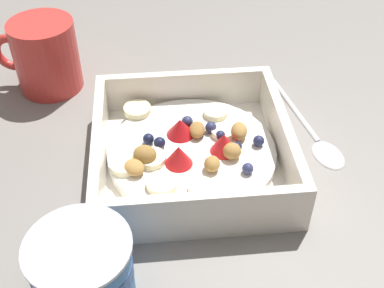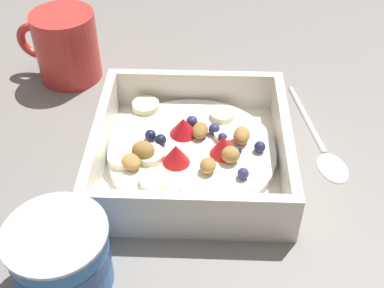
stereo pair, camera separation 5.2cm
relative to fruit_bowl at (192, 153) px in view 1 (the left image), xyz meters
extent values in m
plane|color=gray|center=(0.02, 0.01, -0.02)|extent=(2.40, 2.40, 0.00)
cube|color=white|center=(0.00, 0.00, -0.01)|extent=(0.20, 0.20, 0.01)
cube|color=white|center=(0.00, -0.10, 0.01)|extent=(0.20, 0.01, 0.06)
cube|color=white|center=(0.00, 0.10, 0.01)|extent=(0.20, 0.01, 0.06)
cube|color=white|center=(-0.10, 0.00, 0.01)|extent=(0.01, 0.18, 0.06)
cube|color=white|center=(0.10, 0.00, 0.01)|extent=(0.01, 0.18, 0.06)
cylinder|color=white|center=(0.00, 0.00, 0.00)|extent=(0.18, 0.18, 0.01)
cylinder|color=#F4EAB7|center=(0.03, 0.05, 0.01)|extent=(0.04, 0.04, 0.01)
cylinder|color=#F7EFC6|center=(0.07, 0.02, 0.01)|extent=(0.04, 0.04, 0.01)
cylinder|color=beige|center=(0.06, -0.07, 0.01)|extent=(0.04, 0.04, 0.01)
cylinder|color=#F7EFC6|center=(0.04, 0.01, 0.01)|extent=(0.03, 0.03, 0.01)
cylinder|color=#F4EAB7|center=(-0.03, -0.06, 0.01)|extent=(0.03, 0.03, 0.01)
cylinder|color=#F7EFC6|center=(-0.04, -0.02, 0.01)|extent=(0.03, 0.03, 0.01)
cylinder|color=#F4EAB7|center=(0.00, 0.06, 0.01)|extent=(0.03, 0.03, 0.01)
cone|color=red|center=(0.01, 0.02, 0.02)|extent=(0.04, 0.04, 0.02)
cone|color=red|center=(-0.03, 0.01, 0.02)|extent=(0.04, 0.04, 0.02)
cone|color=red|center=(0.01, -0.03, 0.01)|extent=(0.04, 0.04, 0.02)
sphere|color=#191E3D|center=(0.03, -0.01, 0.01)|extent=(0.01, 0.01, 0.01)
sphere|color=#191E3D|center=(-0.05, 0.01, 0.01)|extent=(0.01, 0.01, 0.01)
sphere|color=navy|center=(-0.02, -0.03, 0.01)|extent=(0.01, 0.01, 0.01)
sphere|color=#23284C|center=(-0.03, -0.01, 0.01)|extent=(0.01, 0.01, 0.01)
sphere|color=#191E3D|center=(0.04, -0.01, 0.01)|extent=(0.01, 0.01, 0.01)
sphere|color=navy|center=(0.00, -0.04, 0.01)|extent=(0.01, 0.01, 0.01)
sphere|color=navy|center=(-0.05, 0.04, 0.01)|extent=(0.01, 0.01, 0.01)
sphere|color=#23284C|center=(-0.07, 0.00, 0.01)|extent=(0.01, 0.01, 0.01)
sphere|color=#23284C|center=(-0.01, -0.02, 0.01)|extent=(0.01, 0.01, 0.01)
ellipsoid|color=olive|center=(0.05, 0.01, 0.01)|extent=(0.03, 0.03, 0.02)
ellipsoid|color=#AD7F42|center=(-0.05, -0.02, 0.01)|extent=(0.02, 0.03, 0.02)
ellipsoid|color=#AD7F42|center=(-0.02, 0.03, 0.01)|extent=(0.02, 0.02, 0.02)
ellipsoid|color=#AD7F42|center=(-0.04, 0.02, 0.01)|extent=(0.03, 0.03, 0.02)
ellipsoid|color=#AD7F42|center=(0.06, 0.03, 0.01)|extent=(0.03, 0.03, 0.01)
ellipsoid|color=olive|center=(-0.01, -0.02, 0.01)|extent=(0.02, 0.03, 0.01)
ellipsoid|color=silver|center=(-0.15, 0.00, -0.01)|extent=(0.04, 0.05, 0.01)
cylinder|color=silver|center=(-0.14, -0.08, -0.01)|extent=(0.03, 0.12, 0.01)
cylinder|color=#3370B7|center=(0.10, 0.15, 0.01)|extent=(0.08, 0.08, 0.06)
cylinder|color=#2D5193|center=(0.10, 0.15, 0.02)|extent=(0.08, 0.08, 0.02)
cylinder|color=#B7BCC6|center=(0.10, 0.15, 0.05)|extent=(0.09, 0.09, 0.00)
cylinder|color=red|center=(0.17, -0.17, 0.03)|extent=(0.08, 0.08, 0.09)
torus|color=red|center=(0.21, -0.17, 0.03)|extent=(0.05, 0.02, 0.05)
camera|label=1|loc=(0.04, 0.39, 0.36)|focal=46.99mm
camera|label=2|loc=(-0.01, 0.39, 0.36)|focal=46.99mm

